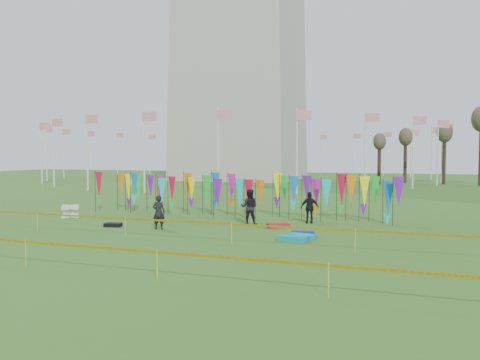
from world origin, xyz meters
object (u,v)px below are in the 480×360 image
(box_kite, at_px, (70,211))
(person_right, at_px, (310,208))
(kite_bag_blue, at_px, (303,234))
(kite_bag_turquoise, at_px, (302,236))
(kite_bag_teal, at_px, (293,238))
(person_mid, at_px, (249,207))
(kite_bag_red, at_px, (278,225))
(kite_bag_black, at_px, (113,225))
(person_left, at_px, (159,212))

(box_kite, relative_size, person_right, 0.45)
(person_right, distance_m, kite_bag_blue, 4.09)
(kite_bag_turquoise, xyz_separation_m, kite_bag_teal, (-0.23, -0.74, 0.02))
(kite_bag_turquoise, bearing_deg, person_mid, 138.61)
(person_mid, relative_size, kite_bag_red, 1.68)
(kite_bag_turquoise, bearing_deg, kite_bag_black, 179.30)
(kite_bag_turquoise, relative_size, kite_bag_red, 0.92)
(box_kite, xyz_separation_m, kite_bag_black, (4.43, -2.19, -0.28))
(person_left, relative_size, kite_bag_turquoise, 1.64)
(person_mid, height_order, kite_bag_teal, person_mid)
(box_kite, distance_m, kite_bag_turquoise, 14.33)
(kite_bag_black, distance_m, kite_bag_teal, 9.52)
(person_right, distance_m, kite_bag_red, 2.43)
(box_kite, xyz_separation_m, kite_bag_blue, (14.05, -1.65, -0.27))
(kite_bag_blue, bearing_deg, kite_bag_black, -176.78)
(person_mid, relative_size, kite_bag_turquoise, 1.82)
(box_kite, xyz_separation_m, kite_bag_turquoise, (14.14, -2.31, -0.27))
(kite_bag_blue, height_order, kite_bag_red, kite_bag_blue)
(person_left, bearing_deg, kite_bag_blue, 171.13)
(person_mid, relative_size, person_right, 1.11)
(person_mid, xyz_separation_m, kite_bag_turquoise, (3.42, -3.01, -0.83))
(person_right, relative_size, kite_bag_red, 1.51)
(person_right, relative_size, kite_bag_turquoise, 1.64)
(box_kite, distance_m, person_mid, 10.76)
(person_mid, height_order, kite_bag_turquoise, person_mid)
(person_left, distance_m, person_mid, 4.67)
(person_right, relative_size, kite_bag_blue, 1.69)
(kite_bag_turquoise, height_order, kite_bag_red, kite_bag_turquoise)
(person_right, xyz_separation_m, kite_bag_blue, (0.49, -3.99, -0.73))
(kite_bag_turquoise, distance_m, kite_bag_black, 9.71)
(kite_bag_turquoise, relative_size, kite_bag_blue, 1.03)
(kite_bag_turquoise, height_order, kite_bag_blue, kite_bag_blue)
(person_mid, height_order, person_right, person_mid)
(kite_bag_black, bearing_deg, kite_bag_red, 17.86)
(kite_bag_black, bearing_deg, kite_bag_teal, -5.16)
(person_left, height_order, kite_bag_red, person_left)
(kite_bag_black, bearing_deg, kite_bag_blue, 3.22)
(person_left, bearing_deg, kite_bag_black, -12.21)
(kite_bag_turquoise, bearing_deg, kite_bag_blue, 98.08)
(person_mid, bearing_deg, person_right, -158.92)
(kite_bag_teal, bearing_deg, person_left, 172.62)
(person_right, bearing_deg, kite_bag_turquoise, 77.13)
(kite_bag_red, bearing_deg, person_left, -154.68)
(box_kite, relative_size, kite_bag_red, 0.67)
(box_kite, xyz_separation_m, person_mid, (10.72, 0.70, 0.56))
(person_mid, height_order, kite_bag_black, person_mid)
(person_left, height_order, kite_bag_blue, person_left)
(person_mid, xyz_separation_m, kite_bag_teal, (3.19, -3.75, -0.81))
(box_kite, distance_m, kite_bag_red, 12.37)
(kite_bag_turquoise, bearing_deg, box_kite, 170.72)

